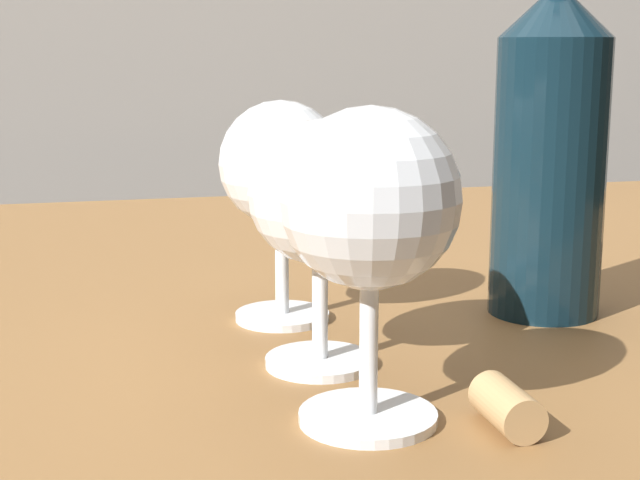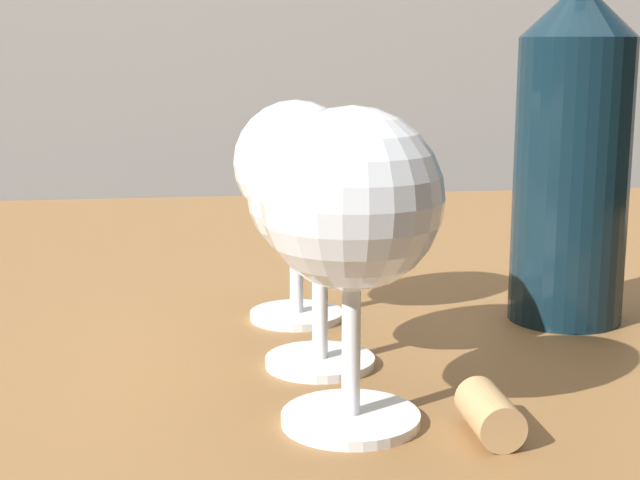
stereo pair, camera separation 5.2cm
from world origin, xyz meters
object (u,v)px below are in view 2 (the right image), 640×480
object	(u,v)px
wine_glass_rose	(296,169)
cork	(490,414)
wine_glass_white	(320,196)
wine_bottle	(573,145)
wine_glass_pinot	(352,207)

from	to	relation	value
wine_glass_rose	cork	distance (m)	0.23
wine_glass_white	wine_bottle	world-z (taller)	wine_bottle
cork	wine_glass_pinot	bearing A→B (deg)	158.92
wine_glass_white	wine_bottle	size ratio (longest dim) A/B	0.47
wine_glass_pinot	cork	xyz separation A→B (m)	(0.06, -0.02, -0.09)
wine_glass_white	cork	xyz separation A→B (m)	(0.06, -0.11, -0.09)
wine_glass_pinot	wine_bottle	world-z (taller)	wine_bottle
wine_glass_white	wine_glass_pinot	bearing A→B (deg)	-87.78
wine_glass_white	wine_glass_rose	size ratio (longest dim) A/B	0.96
wine_glass_pinot	cork	world-z (taller)	wine_glass_pinot
wine_glass_pinot	cork	size ratio (longest dim) A/B	3.63
wine_glass_rose	cork	world-z (taller)	wine_glass_rose
wine_bottle	cork	bearing A→B (deg)	-121.21
cork	wine_bottle	bearing A→B (deg)	58.79
wine_glass_rose	wine_bottle	distance (m)	0.18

